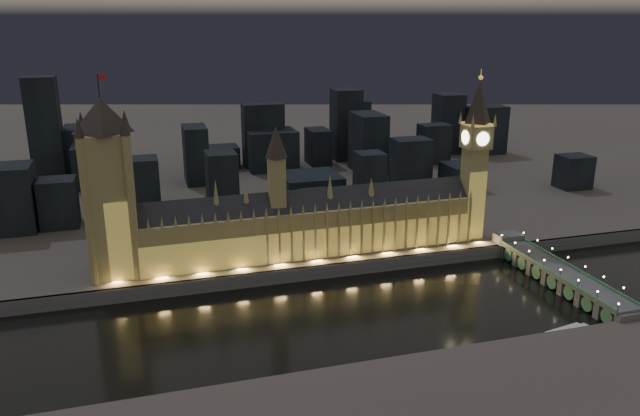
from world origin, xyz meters
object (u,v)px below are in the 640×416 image
object	(u,v)px
elizabeth_tower	(476,146)
river_boat	(565,335)
westminster_bridge	(555,274)
palace_of_westminster	(309,224)
victoria_tower	(108,180)

from	to	relation	value
elizabeth_tower	river_boat	distance (m)	137.64
westminster_bridge	river_boat	size ratio (longest dim) A/B	2.77
palace_of_westminster	victoria_tower	size ratio (longest dim) A/B	1.86
westminster_bridge	river_boat	bearing A→B (deg)	-121.96
victoria_tower	westminster_bridge	distance (m)	250.82
palace_of_westminster	westminster_bridge	distance (m)	142.74
palace_of_westminster	victoria_tower	distance (m)	115.84
palace_of_westminster	elizabeth_tower	xyz separation A→B (m)	(107.68, 0.19, 40.73)
elizabeth_tower	victoria_tower	bearing A→B (deg)	-180.00
westminster_bridge	palace_of_westminster	bearing A→B (deg)	152.52
elizabeth_tower	westminster_bridge	xyz separation A→B (m)	(17.65, -65.38, -61.10)
victoria_tower	river_boat	world-z (taller)	victoria_tower
victoria_tower	elizabeth_tower	world-z (taller)	victoria_tower
victoria_tower	elizabeth_tower	bearing A→B (deg)	0.00
palace_of_westminster	river_boat	size ratio (longest dim) A/B	4.95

